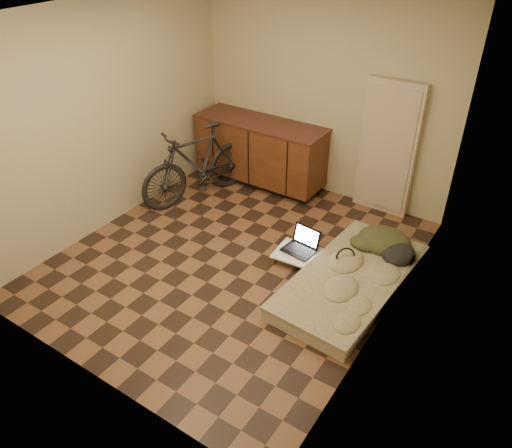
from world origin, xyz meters
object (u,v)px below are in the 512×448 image
Objects in this scene: lap_desk at (305,256)px; laptop at (301,245)px; bicycle at (197,160)px; futon at (351,281)px.

laptop is (-0.09, 0.07, 0.06)m from lap_desk.
bicycle is 1.91m from laptop.
bicycle is 2.62m from futon.
laptop is at bearing 169.62° from futon.
bicycle is at bearing 170.08° from futon.
lap_desk is 0.13m from laptop.
bicycle reaches higher than laptop.
lap_desk is at bearing 3.23° from bicycle.
bicycle reaches higher than lap_desk.
lap_desk is (1.90, -0.51, -0.46)m from bicycle.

